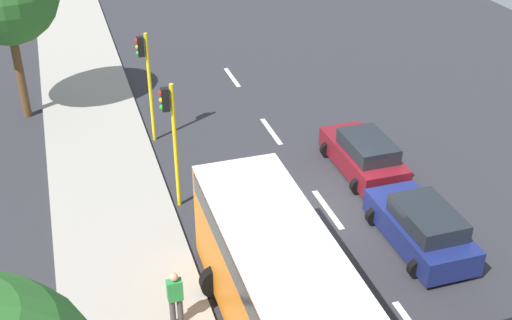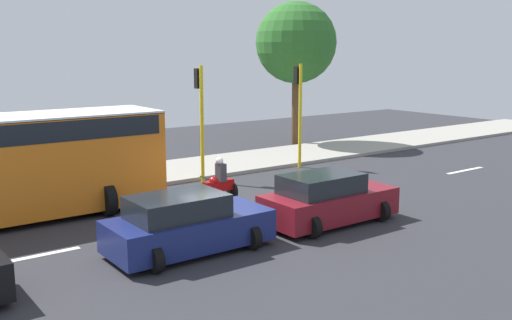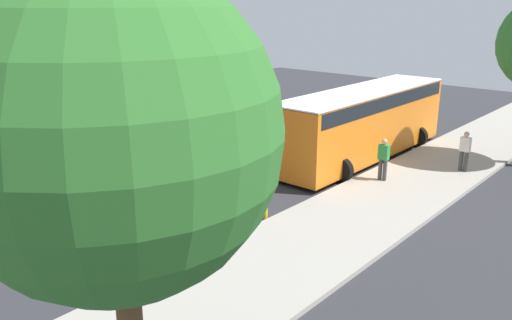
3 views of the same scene
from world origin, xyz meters
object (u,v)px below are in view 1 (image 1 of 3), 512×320
(car_maroon, at_px, (364,155))
(pedestrian_near_signal, at_px, (175,297))
(traffic_light_midblock, at_px, (146,73))
(car_dark_blue, at_px, (421,227))
(motorcycle, at_px, (270,192))
(traffic_light_corner, at_px, (171,129))

(car_maroon, distance_m, pedestrian_near_signal, 10.05)
(pedestrian_near_signal, height_order, traffic_light_midblock, traffic_light_midblock)
(car_dark_blue, xyz_separation_m, traffic_light_midblock, (6.78, -9.46, 2.22))
(car_maroon, xyz_separation_m, motorcycle, (4.05, 1.23, -0.07))
(pedestrian_near_signal, bearing_deg, car_maroon, -144.64)
(car_dark_blue, height_order, motorcycle, motorcycle)
(car_maroon, xyz_separation_m, traffic_light_midblock, (7.04, -4.86, 2.22))
(traffic_light_midblock, bearing_deg, car_maroon, 145.40)
(car_maroon, height_order, motorcycle, motorcycle)
(motorcycle, bearing_deg, traffic_light_corner, -20.99)
(car_dark_blue, relative_size, pedestrian_near_signal, 2.47)
(car_dark_blue, bearing_deg, traffic_light_midblock, -54.38)
(car_dark_blue, height_order, car_maroon, same)
(traffic_light_corner, relative_size, traffic_light_midblock, 1.00)
(motorcycle, distance_m, traffic_light_midblock, 7.16)
(traffic_light_midblock, bearing_deg, motorcycle, 116.18)
(car_dark_blue, bearing_deg, traffic_light_corner, -33.69)
(car_dark_blue, bearing_deg, motorcycle, -41.68)
(car_dark_blue, distance_m, traffic_light_midblock, 11.85)
(motorcycle, height_order, pedestrian_near_signal, pedestrian_near_signal)
(traffic_light_corner, xyz_separation_m, traffic_light_midblock, (0.00, -4.94, 0.00))
(car_dark_blue, distance_m, traffic_light_corner, 8.45)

